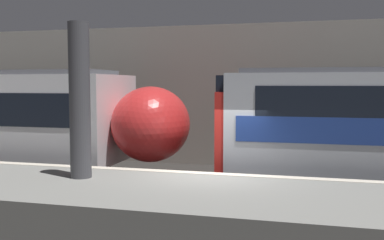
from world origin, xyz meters
The scene contains 4 objects.
ground_plane centered at (0.00, 0.00, 0.00)m, with size 120.00×120.00×0.00m, color #282623.
platform centered at (0.00, -1.82, 0.50)m, with size 40.00×3.63×1.01m.
station_rear_barrier centered at (0.00, 6.42, 2.73)m, with size 50.00×0.15×5.46m.
support_pillar_near centered at (-2.83, -1.35, 2.79)m, with size 0.49×0.49×3.60m.
Camera 1 is at (2.32, -10.72, 3.17)m, focal length 42.00 mm.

